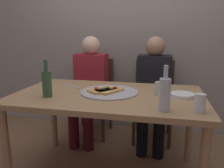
{
  "coord_description": "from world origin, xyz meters",
  "views": [
    {
      "loc": [
        0.41,
        -1.72,
        1.22
      ],
      "look_at": [
        0.0,
        0.13,
        0.78
      ],
      "focal_mm": 36.71,
      "sensor_mm": 36.0,
      "label": 1
    }
  ],
  "objects_px": {
    "table_knife": "(73,86)",
    "chair_right": "(154,95)",
    "dining_table": "(108,103)",
    "pizza_slice_extra": "(110,90)",
    "beer_bottle": "(165,94)",
    "plate_stack": "(182,95)",
    "chair_left": "(93,91)",
    "pizza_slice_last": "(102,90)",
    "guest_in_sweater": "(89,84)",
    "guest_in_beanie": "(153,87)",
    "tumbler_near": "(159,88)",
    "tumbler_far": "(200,103)",
    "wine_bottle": "(47,83)",
    "pizza_tray": "(109,92)"
  },
  "relations": [
    {
      "from": "plate_stack",
      "to": "pizza_slice_last",
      "type": "bearing_deg",
      "value": -178.11
    },
    {
      "from": "table_knife",
      "to": "chair_right",
      "type": "bearing_deg",
      "value": 79.77
    },
    {
      "from": "pizza_tray",
      "to": "wine_bottle",
      "type": "xyz_separation_m",
      "value": [
        -0.44,
        -0.21,
        0.1
      ]
    },
    {
      "from": "pizza_slice_last",
      "to": "tumbler_far",
      "type": "xyz_separation_m",
      "value": [
        0.7,
        -0.3,
        0.03
      ]
    },
    {
      "from": "tumbler_far",
      "to": "wine_bottle",
      "type": "bearing_deg",
      "value": 174.27
    },
    {
      "from": "plate_stack",
      "to": "guest_in_beanie",
      "type": "xyz_separation_m",
      "value": [
        -0.24,
        0.66,
        -0.11
      ]
    },
    {
      "from": "guest_in_sweater",
      "to": "pizza_tray",
      "type": "bearing_deg",
      "value": 120.46
    },
    {
      "from": "beer_bottle",
      "to": "chair_left",
      "type": "relative_size",
      "value": 0.32
    },
    {
      "from": "pizza_tray",
      "to": "pizza_slice_extra",
      "type": "relative_size",
      "value": 1.84
    },
    {
      "from": "pizza_tray",
      "to": "tumbler_near",
      "type": "distance_m",
      "value": 0.4
    },
    {
      "from": "beer_bottle",
      "to": "plate_stack",
      "type": "height_order",
      "value": "beer_bottle"
    },
    {
      "from": "chair_right",
      "to": "guest_in_sweater",
      "type": "xyz_separation_m",
      "value": [
        -0.72,
        -0.15,
        0.13
      ]
    },
    {
      "from": "tumbler_far",
      "to": "guest_in_beanie",
      "type": "distance_m",
      "value": 1.05
    },
    {
      "from": "pizza_slice_last",
      "to": "table_knife",
      "type": "bearing_deg",
      "value": 155.07
    },
    {
      "from": "dining_table",
      "to": "beer_bottle",
      "type": "distance_m",
      "value": 0.57
    },
    {
      "from": "chair_left",
      "to": "pizza_tray",
      "type": "bearing_deg",
      "value": 115.59
    },
    {
      "from": "pizza_slice_last",
      "to": "chair_right",
      "type": "relative_size",
      "value": 0.28
    },
    {
      "from": "chair_right",
      "to": "wine_bottle",
      "type": "bearing_deg",
      "value": 53.34
    },
    {
      "from": "pizza_slice_last",
      "to": "beer_bottle",
      "type": "distance_m",
      "value": 0.6
    },
    {
      "from": "tumbler_near",
      "to": "tumbler_far",
      "type": "height_order",
      "value": "tumbler_far"
    },
    {
      "from": "table_knife",
      "to": "chair_right",
      "type": "xyz_separation_m",
      "value": [
        0.7,
        0.69,
        -0.22
      ]
    },
    {
      "from": "beer_bottle",
      "to": "chair_right",
      "type": "bearing_deg",
      "value": 95.07
    },
    {
      "from": "pizza_slice_extra",
      "to": "guest_in_beanie",
      "type": "bearing_deg",
      "value": 64.24
    },
    {
      "from": "dining_table",
      "to": "pizza_slice_extra",
      "type": "bearing_deg",
      "value": 70.09
    },
    {
      "from": "table_knife",
      "to": "plate_stack",
      "type": "bearing_deg",
      "value": 27.77
    },
    {
      "from": "pizza_slice_extra",
      "to": "tumbler_near",
      "type": "bearing_deg",
      "value": 5.35
    },
    {
      "from": "chair_left",
      "to": "guest_in_sweater",
      "type": "xyz_separation_m",
      "value": [
        0.0,
        -0.15,
        0.13
      ]
    },
    {
      "from": "chair_right",
      "to": "guest_in_sweater",
      "type": "height_order",
      "value": "guest_in_sweater"
    },
    {
      "from": "beer_bottle",
      "to": "plate_stack",
      "type": "bearing_deg",
      "value": 68.88
    },
    {
      "from": "plate_stack",
      "to": "guest_in_beanie",
      "type": "distance_m",
      "value": 0.71
    },
    {
      "from": "table_knife",
      "to": "guest_in_beanie",
      "type": "relative_size",
      "value": 0.19
    },
    {
      "from": "dining_table",
      "to": "wine_bottle",
      "type": "xyz_separation_m",
      "value": [
        -0.43,
        -0.18,
        0.18
      ]
    },
    {
      "from": "beer_bottle",
      "to": "table_knife",
      "type": "distance_m",
      "value": 0.94
    },
    {
      "from": "tumbler_near",
      "to": "wine_bottle",
      "type": "bearing_deg",
      "value": -163.89
    },
    {
      "from": "guest_in_sweater",
      "to": "pizza_slice_extra",
      "type": "bearing_deg",
      "value": 120.44
    },
    {
      "from": "pizza_slice_last",
      "to": "guest_in_beanie",
      "type": "bearing_deg",
      "value": 60.57
    },
    {
      "from": "beer_bottle",
      "to": "wine_bottle",
      "type": "bearing_deg",
      "value": 170.9
    },
    {
      "from": "dining_table",
      "to": "guest_in_sweater",
      "type": "bearing_deg",
      "value": 119.25
    },
    {
      "from": "pizza_tray",
      "to": "chair_right",
      "type": "distance_m",
      "value": 0.91
    },
    {
      "from": "pizza_slice_last",
      "to": "table_knife",
      "type": "xyz_separation_m",
      "value": [
        -0.32,
        0.15,
        -0.02
      ]
    },
    {
      "from": "pizza_tray",
      "to": "pizza_slice_last",
      "type": "height_order",
      "value": "pizza_slice_last"
    },
    {
      "from": "pizza_slice_extra",
      "to": "guest_in_sweater",
      "type": "bearing_deg",
      "value": 120.44
    },
    {
      "from": "wine_bottle",
      "to": "chair_left",
      "type": "relative_size",
      "value": 0.32
    },
    {
      "from": "pizza_slice_extra",
      "to": "table_knife",
      "type": "distance_m",
      "value": 0.4
    },
    {
      "from": "table_knife",
      "to": "chair_left",
      "type": "height_order",
      "value": "chair_left"
    },
    {
      "from": "chair_left",
      "to": "tumbler_near",
      "type": "bearing_deg",
      "value": 134.94
    },
    {
      "from": "dining_table",
      "to": "beer_bottle",
      "type": "relative_size",
      "value": 5.19
    },
    {
      "from": "dining_table",
      "to": "wine_bottle",
      "type": "relative_size",
      "value": 5.27
    },
    {
      "from": "tumbler_near",
      "to": "plate_stack",
      "type": "height_order",
      "value": "tumbler_near"
    },
    {
      "from": "chair_left",
      "to": "pizza_slice_last",
      "type": "bearing_deg",
      "value": 112.0
    }
  ]
}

